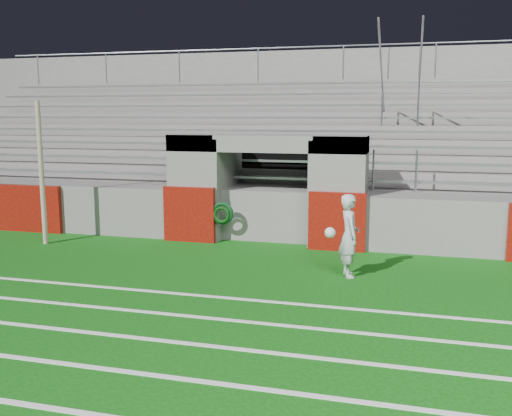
% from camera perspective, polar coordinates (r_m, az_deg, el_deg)
% --- Properties ---
extents(ground, '(90.00, 90.00, 0.00)m').
position_cam_1_polar(ground, '(10.85, -3.55, -7.19)').
color(ground, '#0D4F0D').
rests_on(ground, ground).
extents(field_post, '(0.12, 0.12, 3.40)m').
position_cam_1_polar(field_post, '(14.45, -20.65, 3.25)').
color(field_post, tan).
rests_on(field_post, ground).
extents(field_markings, '(28.00, 8.09, 0.01)m').
position_cam_1_polar(field_markings, '(6.65, -18.33, -18.69)').
color(field_markings, white).
rests_on(field_markings, ground).
extents(stadium_structure, '(26.00, 8.48, 5.42)m').
position_cam_1_polar(stadium_structure, '(18.20, 4.52, 4.28)').
color(stadium_structure, slate).
rests_on(stadium_structure, ground).
extents(goalkeeper_with_ball, '(0.72, 0.68, 1.60)m').
position_cam_1_polar(goalkeeper_with_ball, '(11.03, 9.26, -2.73)').
color(goalkeeper_with_ball, '#B6BCC1').
rests_on(goalkeeper_with_ball, ground).
extents(hose_coil, '(0.56, 0.14, 0.56)m').
position_cam_1_polar(hose_coil, '(13.69, -3.41, -0.57)').
color(hose_coil, '#0B3818').
rests_on(hose_coil, ground).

